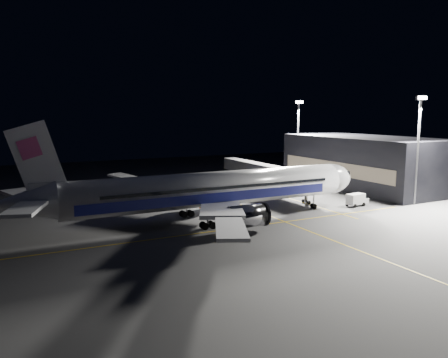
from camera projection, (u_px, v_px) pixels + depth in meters
The scene contains 14 objects.
ground at pixel (214, 220), 71.76m from camera, with size 200.00×200.00×0.00m, color #4C4C4F.
guide_line_main at pixel (265, 214), 76.19m from camera, with size 0.25×80.00×0.01m, color gold.
guide_line_cross at pixel (230, 229), 66.46m from camera, with size 70.00×0.25×0.01m, color gold.
guide_line_side at pixel (289, 198), 90.35m from camera, with size 0.25×40.00×0.01m, color gold.
airliner at pixel (207, 190), 70.51m from camera, with size 61.48×54.22×16.64m.
terminal at pixel (363, 162), 103.61m from camera, with size 18.12×40.00×12.00m.
jet_bridge at pixel (268, 172), 96.78m from camera, with size 3.60×34.40×6.30m.
floodlight_mast_north at pixel (298, 132), 115.89m from camera, with size 2.40×0.68×20.70m.
floodlight_mast_south at pixel (418, 140), 82.31m from camera, with size 2.40×0.67×20.70m.
service_truck at pixel (357, 199), 82.77m from camera, with size 4.87×2.53×2.38m.
baggage_tug at pixel (189, 199), 85.89m from camera, with size 2.22×1.84×1.52m.
safety_cone_a at pixel (200, 207), 80.90m from camera, with size 0.37×0.37×0.56m, color #FF560A.
safety_cone_b at pixel (216, 205), 81.96m from camera, with size 0.42×0.42×0.63m, color #FF560A.
safety_cone_c at pixel (193, 213), 75.74m from camera, with size 0.35×0.35×0.52m, color #FF560A.
Camera 1 is at (-29.79, -63.28, 17.57)m, focal length 35.00 mm.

